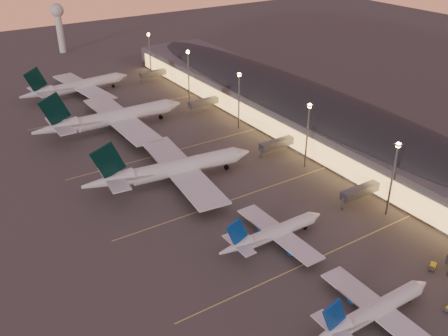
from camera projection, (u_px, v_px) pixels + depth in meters
ground at (302, 251)px, 145.85m from camera, size 700.00×700.00×0.00m
airliner_narrow_south at (373, 311)px, 119.23m from camera, size 38.44×34.21×13.78m
airliner_narrow_north at (273, 233)px, 147.67m from camera, size 37.50×33.36×13.45m
airliner_wide_near at (172, 169)px, 179.69m from camera, size 64.36×59.00×20.59m
airliner_wide_mid at (112, 118)px, 221.69m from camera, size 69.00×62.54×22.17m
airliner_wide_far at (77, 86)px, 262.73m from camera, size 60.31×55.32×19.29m
terminal_building at (302, 107)px, 225.31m from camera, size 56.35×255.00×17.46m
light_masts at (267, 105)px, 203.19m from camera, size 2.20×217.20×25.90m
radar_tower at (58, 20)px, 332.98m from camera, size 9.00×9.00×32.50m
lane_markings at (227, 193)px, 175.46m from camera, size 90.00×180.36×0.00m
baggage_tug_b at (433, 267)px, 138.64m from camera, size 3.98×2.99×1.11m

